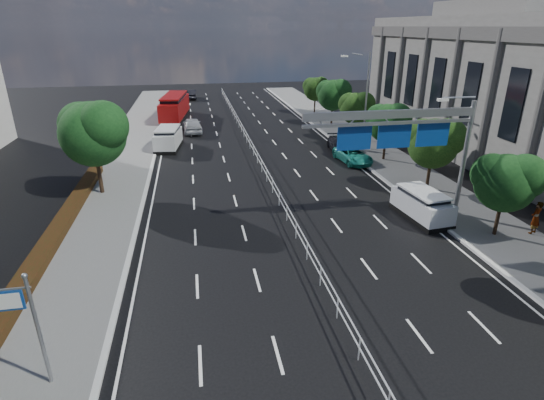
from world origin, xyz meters
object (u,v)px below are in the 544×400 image
object	(u,v)px
near_car_silver	(192,125)
pedestrian_a	(536,218)
toilet_sign	(18,314)
parked_car_teal	(353,155)
pedestrian_b	(351,139)
parked_car_dark	(339,144)
near_car_dark	(191,94)
silver_minivan	(422,205)
red_bus	(175,106)
overhead_gantry	(408,131)
white_minivan	(168,138)

from	to	relation	value
near_car_silver	pedestrian_a	distance (m)	34.85
toilet_sign	parked_car_teal	world-z (taller)	toilet_sign
pedestrian_b	parked_car_dark	bearing A→B (deg)	17.91
toilet_sign	near_car_dark	xyz separation A→B (m)	(5.62, 60.24, -2.21)
near_car_dark	silver_minivan	world-z (taller)	silver_minivan
red_bus	silver_minivan	xyz separation A→B (m)	(15.80, -33.96, -0.72)
overhead_gantry	parked_car_dark	size ratio (longest dim) A/B	2.28
overhead_gantry	red_bus	bearing A→B (deg)	112.73
parked_car_teal	pedestrian_a	bearing A→B (deg)	-77.17
near_car_dark	silver_minivan	bearing A→B (deg)	106.33
near_car_dark	pedestrian_a	size ratio (longest dim) A/B	2.28
red_bus	near_car_silver	size ratio (longest dim) A/B	2.15
pedestrian_a	pedestrian_b	size ratio (longest dim) A/B	1.09
silver_minivan	pedestrian_a	world-z (taller)	pedestrian_a
overhead_gantry	pedestrian_b	world-z (taller)	overhead_gantry
red_bus	near_car_dark	size ratio (longest dim) A/B	2.38
white_minivan	red_bus	bearing A→B (deg)	96.65
red_bus	near_car_silver	distance (m)	8.30
pedestrian_a	near_car_silver	bearing A→B (deg)	-80.97
white_minivan	pedestrian_a	bearing A→B (deg)	-39.38
near_car_silver	near_car_dark	world-z (taller)	near_car_silver
red_bus	near_car_silver	world-z (taller)	red_bus
toilet_sign	red_bus	world-z (taller)	toilet_sign
toilet_sign	overhead_gantry	distance (m)	20.52
overhead_gantry	near_car_silver	world-z (taller)	overhead_gantry
parked_car_teal	parked_car_dark	world-z (taller)	parked_car_dark
red_bus	silver_minivan	bearing A→B (deg)	-57.79
parked_car_teal	parked_car_dark	distance (m)	3.67
toilet_sign	pedestrian_b	world-z (taller)	toilet_sign
parked_car_dark	toilet_sign	bearing A→B (deg)	-119.78
white_minivan	pedestrian_b	size ratio (longest dim) A/B	2.81
red_bus	parked_car_teal	bearing A→B (deg)	-47.11
silver_minivan	near_car_silver	bearing A→B (deg)	112.05
parked_car_teal	pedestrian_a	distance (m)	16.13
toilet_sign	parked_car_dark	xyz separation A→B (m)	(19.25, 25.67, -2.29)
near_car_silver	parked_car_dark	distance (m)	17.20
pedestrian_b	silver_minivan	bearing A→B (deg)	91.91
silver_minivan	pedestrian_a	size ratio (longest dim) A/B	2.33
near_car_silver	near_car_dark	xyz separation A→B (m)	(0.08, 24.19, -0.11)
parked_car_dark	pedestrian_b	xyz separation A→B (m)	(1.30, 0.26, 0.38)
red_bus	white_minivan	bearing A→B (deg)	-83.86
white_minivan	pedestrian_a	world-z (taller)	white_minivan
white_minivan	silver_minivan	size ratio (longest dim) A/B	1.11
silver_minivan	parked_car_dark	bearing A→B (deg)	84.20
overhead_gantry	white_minivan	size ratio (longest dim) A/B	2.03
near_car_dark	parked_car_teal	distance (m)	40.60
white_minivan	near_car_dark	bearing A→B (deg)	93.21
white_minivan	pedestrian_b	xyz separation A→B (m)	(17.38, -3.61, 0.01)
overhead_gantry	red_bus	size ratio (longest dim) A/B	0.97
near_car_silver	silver_minivan	distance (m)	29.36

